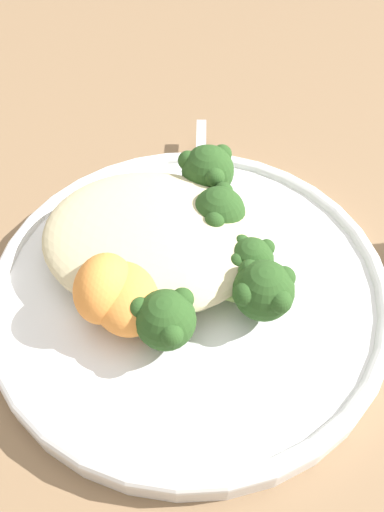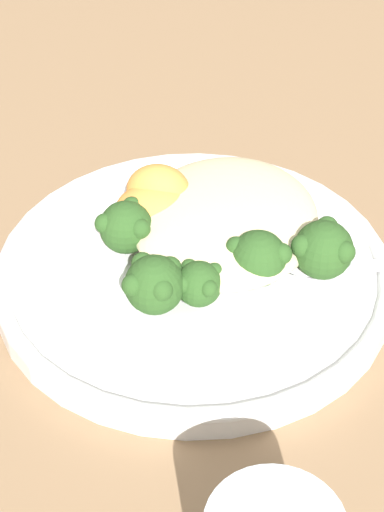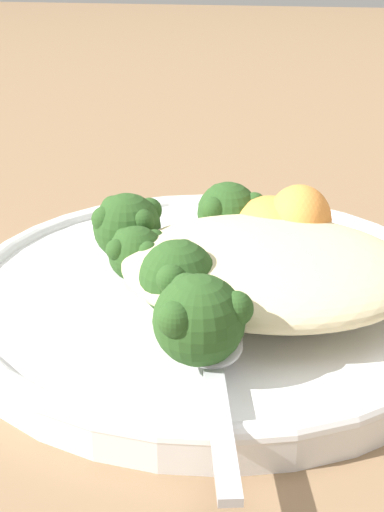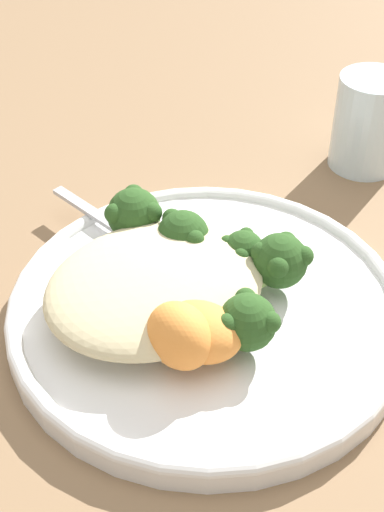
{
  "view_description": "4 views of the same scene",
  "coord_description": "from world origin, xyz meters",
  "px_view_note": "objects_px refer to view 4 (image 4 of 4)",
  "views": [
    {
      "loc": [
        0.07,
        -0.2,
        0.31
      ],
      "look_at": [
        0.02,
        0.0,
        0.05
      ],
      "focal_mm": 35.0,
      "sensor_mm": 36.0,
      "label": 1
    },
    {
      "loc": [
        0.48,
        0.11,
        0.43
      ],
      "look_at": [
        0.03,
        0.01,
        0.03
      ],
      "focal_mm": 60.0,
      "sensor_mm": 36.0,
      "label": 2
    },
    {
      "loc": [
        -0.04,
        0.38,
        0.2
      ],
      "look_at": [
        0.03,
        0.01,
        0.03
      ],
      "focal_mm": 50.0,
      "sensor_mm": 36.0,
      "label": 3
    },
    {
      "loc": [
        -0.19,
        -0.3,
        0.38
      ],
      "look_at": [
        0.02,
        0.02,
        0.05
      ],
      "focal_mm": 50.0,
      "sensor_mm": 36.0,
      "label": 4
    }
  ],
  "objects_px": {
    "plate": "(207,308)",
    "water_glass": "(369,123)",
    "broccoli_stalk_2": "(231,260)",
    "broccoli_stalk_0": "(231,318)",
    "broccoli_stalk_1": "(264,267)",
    "broccoli_stalk_3": "(181,247)",
    "broccoli_stalk_4": "(140,229)",
    "sweet_potato_chunk_0": "(199,331)",
    "sweet_potato_chunk_1": "(180,336)",
    "quinoa_mound": "(155,285)",
    "spoon": "(126,232)"
  },
  "relations": [
    {
      "from": "plate",
      "to": "water_glass",
      "type": "height_order",
      "value": "water_glass"
    },
    {
      "from": "plate",
      "to": "broccoli_stalk_2",
      "type": "bearing_deg",
      "value": 21.39
    },
    {
      "from": "plate",
      "to": "broccoli_stalk_0",
      "type": "height_order",
      "value": "broccoli_stalk_0"
    },
    {
      "from": "broccoli_stalk_1",
      "to": "broccoli_stalk_3",
      "type": "relative_size",
      "value": 1.36
    },
    {
      "from": "broccoli_stalk_4",
      "to": "broccoli_stalk_1",
      "type": "bearing_deg",
      "value": -134.53
    },
    {
      "from": "broccoli_stalk_2",
      "to": "sweet_potato_chunk_0",
      "type": "height_order",
      "value": "sweet_potato_chunk_0"
    },
    {
      "from": "broccoli_stalk_2",
      "to": "sweet_potato_chunk_1",
      "type": "height_order",
      "value": "sweet_potato_chunk_1"
    },
    {
      "from": "quinoa_mound",
      "to": "broccoli_stalk_4",
      "type": "distance_m",
      "value": 0.06
    },
    {
      "from": "broccoli_stalk_3",
      "to": "broccoli_stalk_0",
      "type": "bearing_deg",
      "value": -147.08
    },
    {
      "from": "broccoli_stalk_3",
      "to": "sweet_potato_chunk_0",
      "type": "xyz_separation_m",
      "value": [
        -0.04,
        -0.08,
        -0.0
      ]
    },
    {
      "from": "plate",
      "to": "quinoa_mound",
      "type": "distance_m",
      "value": 0.05
    },
    {
      "from": "quinoa_mound",
      "to": "sweet_potato_chunk_1",
      "type": "distance_m",
      "value": 0.06
    },
    {
      "from": "sweet_potato_chunk_0",
      "to": "spoon",
      "type": "bearing_deg",
      "value": 82.31
    },
    {
      "from": "broccoli_stalk_3",
      "to": "spoon",
      "type": "distance_m",
      "value": 0.06
    },
    {
      "from": "broccoli_stalk_3",
      "to": "sweet_potato_chunk_1",
      "type": "xyz_separation_m",
      "value": [
        -0.05,
        -0.08,
        0.0
      ]
    },
    {
      "from": "broccoli_stalk_4",
      "to": "water_glass",
      "type": "height_order",
      "value": "water_glass"
    },
    {
      "from": "plate",
      "to": "water_glass",
      "type": "distance_m",
      "value": 0.26
    },
    {
      "from": "broccoli_stalk_0",
      "to": "broccoli_stalk_3",
      "type": "distance_m",
      "value": 0.08
    },
    {
      "from": "broccoli_stalk_0",
      "to": "broccoli_stalk_1",
      "type": "bearing_deg",
      "value": 91.57
    },
    {
      "from": "broccoli_stalk_1",
      "to": "sweet_potato_chunk_1",
      "type": "xyz_separation_m",
      "value": [
        -0.09,
        -0.03,
        0.0
      ]
    },
    {
      "from": "spoon",
      "to": "broccoli_stalk_2",
      "type": "bearing_deg",
      "value": -165.31
    },
    {
      "from": "broccoli_stalk_1",
      "to": "plate",
      "type": "bearing_deg",
      "value": 174.42
    },
    {
      "from": "broccoli_stalk_2",
      "to": "broccoli_stalk_3",
      "type": "distance_m",
      "value": 0.04
    },
    {
      "from": "quinoa_mound",
      "to": "broccoli_stalk_1",
      "type": "relative_size",
      "value": 1.28
    },
    {
      "from": "plate",
      "to": "quinoa_mound",
      "type": "height_order",
      "value": "quinoa_mound"
    },
    {
      "from": "broccoli_stalk_1",
      "to": "water_glass",
      "type": "distance_m",
      "value": 0.23
    },
    {
      "from": "broccoli_stalk_3",
      "to": "broccoli_stalk_4",
      "type": "relative_size",
      "value": 0.71
    },
    {
      "from": "broccoli_stalk_0",
      "to": "spoon",
      "type": "distance_m",
      "value": 0.14
    },
    {
      "from": "broccoli_stalk_1",
      "to": "spoon",
      "type": "xyz_separation_m",
      "value": [
        -0.06,
        0.11,
        -0.01
      ]
    },
    {
      "from": "broccoli_stalk_1",
      "to": "sweet_potato_chunk_0",
      "type": "bearing_deg",
      "value": -149.09
    },
    {
      "from": "broccoli_stalk_2",
      "to": "water_glass",
      "type": "bearing_deg",
      "value": 11.98
    },
    {
      "from": "broccoli_stalk_1",
      "to": "broccoli_stalk_3",
      "type": "distance_m",
      "value": 0.06
    },
    {
      "from": "broccoli_stalk_1",
      "to": "spoon",
      "type": "bearing_deg",
      "value": 128.25
    },
    {
      "from": "plate",
      "to": "water_glass",
      "type": "relative_size",
      "value": 3.23
    },
    {
      "from": "plate",
      "to": "broccoli_stalk_0",
      "type": "xyz_separation_m",
      "value": [
        -0.01,
        -0.04,
        0.03
      ]
    },
    {
      "from": "plate",
      "to": "broccoli_stalk_1",
      "type": "xyz_separation_m",
      "value": [
        0.04,
        -0.01,
        0.03
      ]
    },
    {
      "from": "sweet_potato_chunk_0",
      "to": "sweet_potato_chunk_1",
      "type": "xyz_separation_m",
      "value": [
        -0.02,
        0.0,
        0.0
      ]
    },
    {
      "from": "sweet_potato_chunk_0",
      "to": "spoon",
      "type": "height_order",
      "value": "sweet_potato_chunk_0"
    },
    {
      "from": "broccoli_stalk_3",
      "to": "sweet_potato_chunk_0",
      "type": "bearing_deg",
      "value": -163.04
    },
    {
      "from": "broccoli_stalk_3",
      "to": "broccoli_stalk_1",
      "type": "bearing_deg",
      "value": -103.25
    },
    {
      "from": "broccoli_stalk_0",
      "to": "sweet_potato_chunk_1",
      "type": "relative_size",
      "value": 2.13
    },
    {
      "from": "plate",
      "to": "broccoli_stalk_2",
      "type": "relative_size",
      "value": 2.65
    },
    {
      "from": "broccoli_stalk_1",
      "to": "broccoli_stalk_2",
      "type": "bearing_deg",
      "value": 128.87
    },
    {
      "from": "broccoli_stalk_4",
      "to": "broccoli_stalk_0",
      "type": "bearing_deg",
      "value": -163.93
    },
    {
      "from": "broccoli_stalk_2",
      "to": "sweet_potato_chunk_0",
      "type": "bearing_deg",
      "value": -149.76
    },
    {
      "from": "plate",
      "to": "broccoli_stalk_4",
      "type": "xyz_separation_m",
      "value": [
        -0.01,
        0.08,
        0.03
      ]
    },
    {
      "from": "broccoli_stalk_2",
      "to": "broccoli_stalk_0",
      "type": "bearing_deg",
      "value": -134.91
    },
    {
      "from": "water_glass",
      "to": "broccoli_stalk_4",
      "type": "bearing_deg",
      "value": -175.73
    },
    {
      "from": "broccoli_stalk_1",
      "to": "spoon",
      "type": "height_order",
      "value": "broccoli_stalk_1"
    },
    {
      "from": "broccoli_stalk_0",
      "to": "broccoli_stalk_3",
      "type": "bearing_deg",
      "value": 143.41
    }
  ]
}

